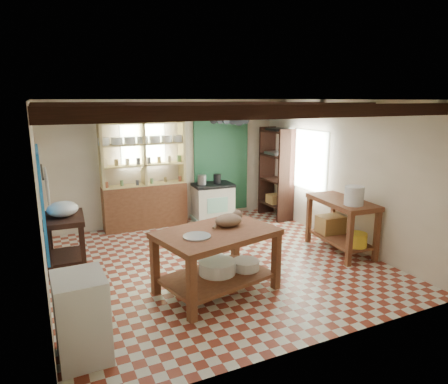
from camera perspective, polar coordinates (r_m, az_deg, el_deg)
name	(u,v)px	position (r m, az deg, el deg)	size (l,w,h in m)	color
floor	(215,263)	(6.63, -1.23, -10.12)	(5.00, 5.00, 0.02)	maroon
ceiling	(215,100)	(6.09, -1.35, 13.06)	(5.00, 5.00, 0.02)	#404044
wall_back	(167,162)	(8.54, -8.13, 4.22)	(5.00, 0.04, 2.60)	beige
wall_front	(315,232)	(4.15, 12.93, -5.64)	(5.00, 0.04, 2.60)	beige
wall_left	(40,202)	(5.72, -24.84, -1.33)	(0.04, 5.00, 2.60)	beige
wall_right	(340,173)	(7.57, 16.29, 2.68)	(0.04, 5.00, 2.60)	beige
ceiling_beams	(215,108)	(6.09, -1.35, 11.93)	(5.00, 3.80, 0.15)	black
blue_wall_patch	(42,201)	(6.64, -24.54, -1.20)	(0.04, 1.40, 1.60)	blue
green_wall_patch	(221,161)	(8.96, -0.39, 4.45)	(1.30, 0.04, 2.30)	#225535
window_back	(143,145)	(8.33, -11.49, 6.65)	(0.90, 0.02, 0.80)	beige
window_right	(306,160)	(8.31, 11.69, 4.53)	(0.02, 1.30, 1.20)	beige
utensil_rail	(43,183)	(4.45, -24.41, 1.18)	(0.06, 0.90, 0.28)	black
pot_rack	(230,120)	(8.48, 0.81, 10.27)	(0.86, 0.12, 0.36)	black
shelving_unit	(144,175)	(8.25, -11.35, 2.37)	(1.70, 0.34, 2.20)	tan
tall_rack	(276,173)	(8.91, 7.47, 2.66)	(0.40, 0.86, 2.00)	black
work_table	(216,261)	(5.55, -1.08, -9.86)	(1.55, 1.03, 0.88)	brown
stove	(213,202)	(8.70, -1.57, -1.46)	(0.84, 0.57, 0.82)	beige
prep_table	(66,243)	(6.72, -21.67, -6.74)	(0.58, 0.85, 0.86)	black
white_cabinet	(82,317)	(4.49, -19.68, -16.50)	(0.50, 0.60, 0.90)	silver
right_counter	(341,226)	(7.23, 16.34, -4.63)	(0.65, 1.30, 0.93)	brown
cat	(228,220)	(5.55, 0.64, -4.05)	(0.39, 0.30, 0.18)	#947156
steel_tray	(197,236)	(5.16, -3.89, -6.34)	(0.36, 0.36, 0.02)	#9E9FA6
basin_large	(217,267)	(5.67, -0.98, -10.67)	(0.52, 0.52, 0.18)	silver
basin_small	(246,265)	(5.80, 3.14, -10.34)	(0.38, 0.38, 0.13)	silver
kettle_left	(202,180)	(8.51, -3.18, 1.76)	(0.18, 0.18, 0.21)	#9E9FA6
kettle_right	(217,179)	(8.62, -0.97, 1.91)	(0.16, 0.16, 0.20)	black
enamel_bowl	(63,209)	(6.56, -22.07, -2.26)	(0.46, 0.46, 0.23)	silver
white_bucket	(354,196)	(6.77, 18.09, -0.50)	(0.31, 0.31, 0.31)	silver
wicker_basket	(330,224)	(7.48, 14.94, -4.47)	(0.44, 0.35, 0.31)	#A17741
yellow_tub	(357,240)	(6.93, 18.50, -6.49)	(0.31, 0.31, 0.23)	gold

